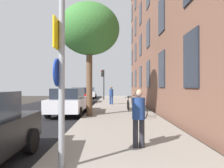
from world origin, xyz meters
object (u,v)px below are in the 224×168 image
Objects in this scene: tree_near at (90,30)px; pedestrian_0 at (139,114)px; traffic_light at (104,79)px; car_3 at (90,93)px; bicycle_2 at (134,102)px; bicycle_1 at (129,105)px; pedestrian_1 at (112,94)px; car_1 at (70,101)px; car_2 at (81,95)px; sign_post at (61,72)px; bicycle_0 at (142,110)px.

tree_near is 7.34m from pedestrian_0.
car_3 is at bearing 113.44° from traffic_light.
car_3 is at bearing 112.31° from bicycle_2.
pedestrian_1 is at bearing 103.98° from bicycle_1.
pedestrian_1 is 0.36× the size of car_1.
car_2 is at bearing 121.60° from bicycle_1.
pedestrian_1 is at bearing 66.76° from car_1.
car_1 is (-1.35, 1.00, -4.09)m from tree_near.
sign_post is 0.96× the size of traffic_light.
pedestrian_1 is 11.19m from car_3.
bicycle_1 is at bearing -102.92° from bicycle_2.
traffic_light is 0.81× the size of car_1.
tree_near is 8.07m from pedestrian_1.
car_2 is (-2.22, 16.56, -1.18)m from sign_post.
pedestrian_0 is at bearing -86.53° from pedestrian_1.
bicycle_2 is at bearing -68.50° from traffic_light.
car_2 is at bearing 104.57° from pedestrian_0.
car_3 is at bearing 96.56° from tree_near.
sign_post is 2.42m from pedestrian_0.
sign_post is at bearing -111.16° from bicycle_0.
car_3 is (-3.24, 10.71, -0.20)m from pedestrian_1.
traffic_light is at bearing 95.55° from pedestrian_0.
traffic_light reaches higher than bicycle_1.
car_2 is (-2.17, -3.18, -1.77)m from traffic_light.
car_2 is at bearing 116.25° from bicycle_0.
bicycle_0 is 0.99× the size of bicycle_1.
car_1 reaches higher than bicycle_2.
traffic_light is 10.67m from bicycle_1.
tree_near is 4.42m from car_1.
car_3 is at bearing 90.46° from car_2.
pedestrian_0 reaches higher than bicycle_1.
pedestrian_1 reaches higher than bicycle_1.
bicycle_2 is (0.19, 5.73, -0.02)m from bicycle_0.
tree_near is 10.38m from car_2.
sign_post is 25.02m from car_3.
bicycle_2 is at bearing -42.60° from pedestrian_1.
sign_post is 12.89m from bicycle_2.
sign_post is at bearing -89.86° from traffic_light.
bicycle_1 reaches higher than bicycle_0.
pedestrian_1 is at bearing -36.78° from car_2.
car_2 reaches higher than bicycle_1.
car_2 is at bearing 101.89° from tree_near.
traffic_light is at bearing 111.50° from bicycle_2.
bicycle_0 is 5.73m from bicycle_2.
pedestrian_1 is 3.97m from car_2.
sign_post reaches higher than bicycle_2.
bicycle_0 is 5.50m from pedestrian_0.
pedestrian_1 is 6.49m from car_1.
car_3 is (-0.68, 16.67, -0.00)m from car_1.
traffic_light is at bearing 82.31° from car_1.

